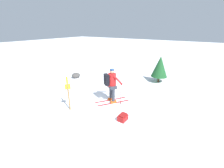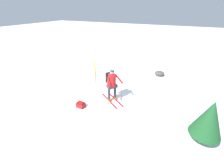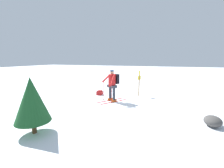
{
  "view_description": "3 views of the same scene",
  "coord_description": "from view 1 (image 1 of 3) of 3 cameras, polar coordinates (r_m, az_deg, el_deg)",
  "views": [
    {
      "loc": [
        5.36,
        3.87,
        3.68
      ],
      "look_at": [
        -0.49,
        0.04,
        0.99
      ],
      "focal_mm": 24.0,
      "sensor_mm": 36.0,
      "label": 1
    },
    {
      "loc": [
        -3.52,
        6.3,
        4.59
      ],
      "look_at": [
        -0.49,
        0.04,
        0.99
      ],
      "focal_mm": 24.0,
      "sensor_mm": 36.0,
      "label": 2
    },
    {
      "loc": [
        -8.2,
        -2.76,
        2.38
      ],
      "look_at": [
        -0.49,
        0.04,
        0.99
      ],
      "focal_mm": 24.0,
      "sensor_mm": 36.0,
      "label": 3
    }
  ],
  "objects": [
    {
      "name": "skier",
      "position": [
        7.47,
        -0.25,
        0.35
      ],
      "size": [
        1.68,
        1.38,
        1.76
      ],
      "color": "red",
      "rests_on": "ground_plane"
    },
    {
      "name": "dropped_backpack",
      "position": [
        6.41,
        4.12,
        -12.58
      ],
      "size": [
        0.43,
        0.33,
        0.29
      ],
      "color": "maroon",
      "rests_on": "ground_plane"
    },
    {
      "name": "rock_boulder",
      "position": [
        11.79,
        -13.59,
        3.22
      ],
      "size": [
        0.68,
        0.58,
        0.37
      ],
      "primitive_type": "ellipsoid",
      "color": "#474442",
      "rests_on": "ground_plane"
    },
    {
      "name": "trail_marker",
      "position": [
        7.03,
        -16.38,
        -2.48
      ],
      "size": [
        0.21,
        0.15,
        1.63
      ],
      "color": "olive",
      "rests_on": "ground_plane"
    },
    {
      "name": "ground_plane",
      "position": [
        7.57,
        -2.28,
        -8.04
      ],
      "size": [
        80.0,
        80.0,
        0.0
      ],
      "primitive_type": "plane",
      "color": "white"
    },
    {
      "name": "pine_tree",
      "position": [
        10.84,
        17.78,
        6.35
      ],
      "size": [
        1.1,
        1.1,
        1.83
      ],
      "color": "#4C331E",
      "rests_on": "ground_plane"
    }
  ]
}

